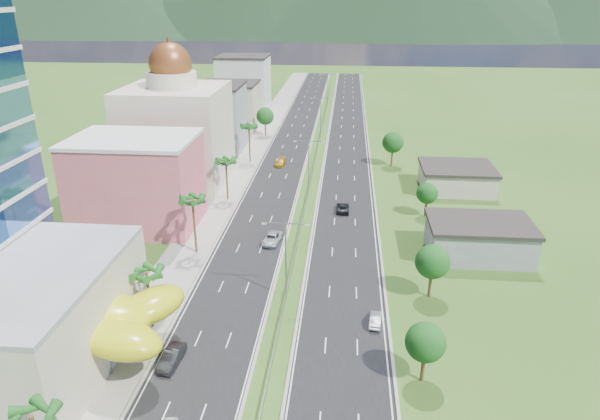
# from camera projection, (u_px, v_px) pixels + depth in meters

# --- Properties ---
(ground) EXTENTS (500.00, 500.00, 0.00)m
(ground) POSITION_uv_depth(u_px,v_px,m) (277.00, 343.00, 62.06)
(ground) COLOR #2D5119
(ground) RESTS_ON ground
(road_left) EXTENTS (11.00, 260.00, 0.04)m
(road_left) POSITION_uv_depth(u_px,v_px,m) (292.00, 141.00, 145.59)
(road_left) COLOR black
(road_left) RESTS_ON ground
(road_right) EXTENTS (11.00, 260.00, 0.04)m
(road_right) POSITION_uv_depth(u_px,v_px,m) (347.00, 142.00, 144.36)
(road_right) COLOR black
(road_right) RESTS_ON ground
(sidewalk_left) EXTENTS (7.00, 260.00, 0.12)m
(sidewalk_left) POSITION_uv_depth(u_px,v_px,m) (257.00, 140.00, 146.35)
(sidewalk_left) COLOR gray
(sidewalk_left) RESTS_ON ground
(median_guardrail) EXTENTS (0.10, 216.06, 0.76)m
(median_guardrail) POSITION_uv_depth(u_px,v_px,m) (315.00, 159.00, 128.15)
(median_guardrail) COLOR gray
(median_guardrail) RESTS_ON ground
(streetlight_median_b) EXTENTS (6.04, 0.25, 11.00)m
(streetlight_median_b) POSITION_uv_depth(u_px,v_px,m) (286.00, 252.00, 68.71)
(streetlight_median_b) COLOR gray
(streetlight_median_b) RESTS_ON ground
(streetlight_median_c) EXTENTS (6.04, 0.25, 11.00)m
(streetlight_median_c) POSITION_uv_depth(u_px,v_px,m) (309.00, 161.00, 105.56)
(streetlight_median_c) COLOR gray
(streetlight_median_c) RESTS_ON ground
(streetlight_median_d) EXTENTS (6.04, 0.25, 11.00)m
(streetlight_median_d) POSITION_uv_depth(u_px,v_px,m) (321.00, 113.00, 147.03)
(streetlight_median_d) COLOR gray
(streetlight_median_d) RESTS_ON ground
(streetlight_median_e) EXTENTS (6.04, 0.25, 11.00)m
(streetlight_median_e) POSITION_uv_depth(u_px,v_px,m) (327.00, 86.00, 188.49)
(streetlight_median_e) COLOR gray
(streetlight_median_e) RESTS_ON ground
(lime_canopy) EXTENTS (18.00, 15.00, 7.40)m
(lime_canopy) POSITION_uv_depth(u_px,v_px,m) (89.00, 317.00, 58.12)
(lime_canopy) COLOR #BABD12
(lime_canopy) RESTS_ON ground
(pink_shophouse) EXTENTS (20.00, 15.00, 15.00)m
(pink_shophouse) POSITION_uv_depth(u_px,v_px,m) (137.00, 184.00, 90.99)
(pink_shophouse) COLOR #D4566A
(pink_shophouse) RESTS_ON ground
(domed_building) EXTENTS (20.00, 20.00, 28.70)m
(domed_building) POSITION_uv_depth(u_px,v_px,m) (176.00, 129.00, 110.72)
(domed_building) COLOR beige
(domed_building) RESTS_ON ground
(midrise_grey) EXTENTS (16.00, 15.00, 16.00)m
(midrise_grey) POSITION_uv_depth(u_px,v_px,m) (211.00, 119.00, 134.94)
(midrise_grey) COLOR gray
(midrise_grey) RESTS_ON ground
(midrise_beige) EXTENTS (16.00, 15.00, 13.00)m
(midrise_beige) POSITION_uv_depth(u_px,v_px,m) (230.00, 107.00, 155.78)
(midrise_beige) COLOR #BAAF99
(midrise_beige) RESTS_ON ground
(midrise_white) EXTENTS (16.00, 15.00, 18.00)m
(midrise_white) POSITION_uv_depth(u_px,v_px,m) (244.00, 86.00, 176.02)
(midrise_white) COLOR silver
(midrise_white) RESTS_ON ground
(shed_near) EXTENTS (15.00, 10.00, 5.00)m
(shed_near) POSITION_uv_depth(u_px,v_px,m) (479.00, 240.00, 81.85)
(shed_near) COLOR gray
(shed_near) RESTS_ON ground
(shed_far) EXTENTS (14.00, 12.00, 4.40)m
(shed_far) POSITION_uv_depth(u_px,v_px,m) (456.00, 179.00, 109.44)
(shed_far) COLOR #BAAF99
(shed_far) RESTS_ON ground
(palm_tree_b) EXTENTS (3.60, 3.60, 8.10)m
(palm_tree_b) POSITION_uv_depth(u_px,v_px,m) (147.00, 275.00, 62.49)
(palm_tree_b) COLOR #47301C
(palm_tree_b) RESTS_ON ground
(palm_tree_c) EXTENTS (3.60, 3.60, 9.60)m
(palm_tree_c) POSITION_uv_depth(u_px,v_px,m) (193.00, 202.00, 80.37)
(palm_tree_c) COLOR #47301C
(palm_tree_c) RESTS_ON ground
(palm_tree_d) EXTENTS (3.60, 3.60, 8.60)m
(palm_tree_d) POSITION_uv_depth(u_px,v_px,m) (226.00, 163.00, 101.93)
(palm_tree_d) COLOR #47301C
(palm_tree_d) RESTS_ON ground
(palm_tree_e) EXTENTS (3.60, 3.60, 9.40)m
(palm_tree_e) POSITION_uv_depth(u_px,v_px,m) (249.00, 128.00, 124.67)
(palm_tree_e) COLOR #47301C
(palm_tree_e) RESTS_ON ground
(leafy_tree_lfar) EXTENTS (4.90, 4.90, 8.05)m
(leafy_tree_lfar) POSITION_uv_depth(u_px,v_px,m) (265.00, 116.00, 148.74)
(leafy_tree_lfar) COLOR #47301C
(leafy_tree_lfar) RESTS_ON ground
(leafy_tree_ra) EXTENTS (4.20, 4.20, 6.90)m
(leafy_tree_ra) POSITION_uv_depth(u_px,v_px,m) (426.00, 342.00, 54.33)
(leafy_tree_ra) COLOR #47301C
(leafy_tree_ra) RESTS_ON ground
(leafy_tree_rb) EXTENTS (4.55, 4.55, 7.47)m
(leafy_tree_rb) POSITION_uv_depth(u_px,v_px,m) (432.00, 262.00, 69.59)
(leafy_tree_rb) COLOR #47301C
(leafy_tree_rb) RESTS_ON ground
(leafy_tree_rc) EXTENTS (3.85, 3.85, 6.33)m
(leafy_tree_rc) POSITION_uv_depth(u_px,v_px,m) (427.00, 193.00, 95.45)
(leafy_tree_rc) COLOR #47301C
(leafy_tree_rc) RESTS_ON ground
(leafy_tree_rd) EXTENTS (4.90, 4.90, 8.05)m
(leafy_tree_rd) POSITION_uv_depth(u_px,v_px,m) (393.00, 142.00, 122.96)
(leafy_tree_rd) COLOR #47301C
(leafy_tree_rd) RESTS_ON ground
(mountain_ridge) EXTENTS (860.00, 140.00, 90.00)m
(mountain_ridge) POSITION_uv_depth(u_px,v_px,m) (410.00, 37.00, 471.75)
(mountain_ridge) COLOR black
(mountain_ridge) RESTS_ON ground
(car_dark_left) EXTENTS (2.13, 5.03, 1.61)m
(car_dark_left) POSITION_uv_depth(u_px,v_px,m) (172.00, 357.00, 58.32)
(car_dark_left) COLOR black
(car_dark_left) RESTS_ON road_left
(car_silver_mid_left) EXTENTS (3.19, 5.62, 1.48)m
(car_silver_mid_left) POSITION_uv_depth(u_px,v_px,m) (272.00, 239.00, 86.39)
(car_silver_mid_left) COLOR #ADB1B5
(car_silver_mid_left) RESTS_ON road_left
(car_yellow_far_left) EXTENTS (2.46, 5.23, 1.48)m
(car_yellow_far_left) POSITION_uv_depth(u_px,v_px,m) (281.00, 162.00, 125.01)
(car_yellow_far_left) COLOR #C28B16
(car_yellow_far_left) RESTS_ON road_left
(car_silver_right) EXTENTS (1.76, 4.01, 1.28)m
(car_silver_right) POSITION_uv_depth(u_px,v_px,m) (376.00, 319.00, 65.33)
(car_silver_right) COLOR #B3B7BB
(car_silver_right) RESTS_ON road_right
(car_dark_far_right) EXTENTS (2.32, 5.02, 1.40)m
(car_dark_far_right) POSITION_uv_depth(u_px,v_px,m) (343.00, 208.00, 98.88)
(car_dark_far_right) COLOR black
(car_dark_far_right) RESTS_ON road_right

